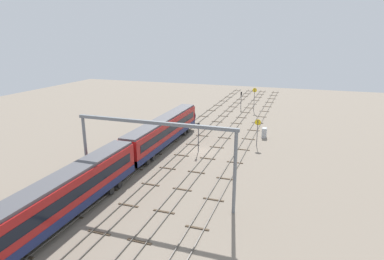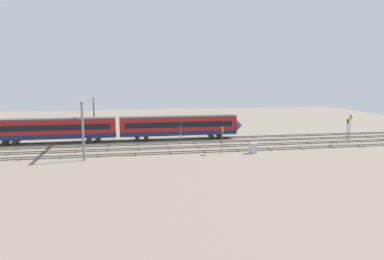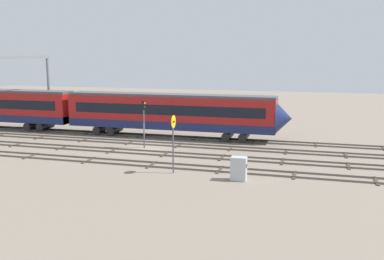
% 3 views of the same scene
% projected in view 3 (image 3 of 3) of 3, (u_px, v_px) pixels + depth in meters
% --- Properties ---
extents(ground_plane, '(147.46, 147.46, 0.00)m').
position_uv_depth(ground_plane, '(147.00, 148.00, 44.95)').
color(ground_plane, gray).
extents(track_near_foreground, '(131.46, 2.40, 0.16)m').
position_uv_depth(track_near_foreground, '(119.00, 162.00, 38.91)').
color(track_near_foreground, '#59544C').
rests_on(track_near_foreground, ground).
extents(track_second_near, '(131.46, 2.40, 0.16)m').
position_uv_depth(track_second_near, '(138.00, 152.00, 42.93)').
color(track_second_near, '#59544C').
rests_on(track_second_near, ground).
extents(track_middle, '(131.46, 2.40, 0.16)m').
position_uv_depth(track_middle, '(154.00, 144.00, 46.95)').
color(track_middle, '#59544C').
rests_on(track_middle, ground).
extents(track_with_train, '(131.46, 2.40, 0.16)m').
position_uv_depth(track_with_train, '(167.00, 136.00, 50.97)').
color(track_with_train, '#59544C').
rests_on(track_with_train, ground).
extents(overhead_gantry, '(0.40, 18.49, 9.18)m').
position_uv_depth(overhead_gantry, '(0.00, 78.00, 48.28)').
color(overhead_gantry, slate).
rests_on(overhead_gantry, ground).
extents(speed_sign_mid_trackside, '(0.14, 1.01, 4.66)m').
position_uv_depth(speed_sign_mid_trackside, '(173.00, 135.00, 35.04)').
color(speed_sign_mid_trackside, '#4C4C51').
rests_on(speed_sign_mid_trackside, ground).
extents(signal_light_trackside_approach, '(0.31, 0.32, 4.79)m').
position_uv_depth(signal_light_trackside_approach, '(144.00, 117.00, 44.64)').
color(signal_light_trackside_approach, '#4C4C51').
rests_on(signal_light_trackside_approach, ground).
extents(relay_cabinet, '(1.18, 0.79, 1.80)m').
position_uv_depth(relay_cabinet, '(239.00, 169.00, 33.39)').
color(relay_cabinet, '#B2B7BC').
rests_on(relay_cabinet, ground).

